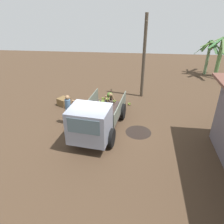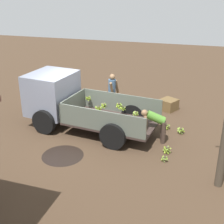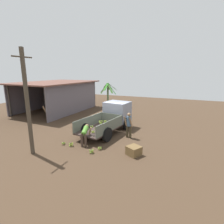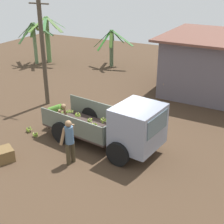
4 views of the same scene
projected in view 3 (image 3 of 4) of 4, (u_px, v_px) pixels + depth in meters
ground at (109, 131)px, 12.88m from camera, size 36.00×36.00×0.00m
mud_patch_0 at (84, 128)px, 13.42m from camera, size 1.33×1.33×0.01m
cargo_truck at (114, 115)px, 13.14m from camera, size 5.00×2.57×1.98m
warehouse_shed at (58, 90)px, 19.20m from camera, size 8.96×6.29×3.17m
utility_pole at (27, 103)px, 8.67m from camera, size 1.12×0.21×5.38m
banana_palm_1 at (108, 92)px, 23.46m from camera, size 2.45×2.34×2.73m
person_foreground_visitor at (129, 124)px, 11.30m from camera, size 0.42×0.71×1.68m
person_worker_loading at (85, 133)px, 10.20m from camera, size 0.87×0.68×1.17m
person_bystander_near_shed at (48, 111)px, 15.06m from camera, size 0.50×0.71×1.66m
banana_bunch_on_ground_0 at (64, 143)px, 10.37m from camera, size 0.22×0.22×0.18m
banana_bunch_on_ground_1 at (71, 144)px, 10.15m from camera, size 0.29×0.28×0.24m
banana_bunch_on_ground_2 at (91, 151)px, 9.30m from camera, size 0.29×0.28×0.22m
banana_bunch_on_ground_3 at (100, 148)px, 9.69m from camera, size 0.25×0.25×0.20m
wooden_crate_0 at (134, 151)px, 9.09m from camera, size 0.86×0.86×0.47m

